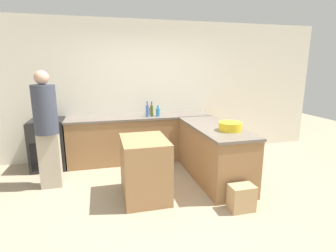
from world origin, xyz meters
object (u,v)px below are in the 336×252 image
object	(u,v)px
dish_soap_bottle	(158,112)
paper_bag	(242,198)
water_bottle_blue	(147,111)
island_table	(145,168)
person_by_range	(47,126)
range_oven	(49,144)
mixing_bowl	(230,126)
hot_sauce_bottle	(148,110)
olive_oil_bottle	(152,110)

from	to	relation	value
dish_soap_bottle	paper_bag	xyz separation A→B (m)	(0.63, -2.09, -0.80)
water_bottle_blue	paper_bag	bearing A→B (deg)	-67.91
island_table	person_by_range	xyz separation A→B (m)	(-1.34, 0.68, 0.53)
dish_soap_bottle	island_table	bearing A→B (deg)	-109.55
island_table	range_oven	bearing A→B (deg)	134.39
paper_bag	mixing_bowl	bearing A→B (deg)	77.17
island_table	paper_bag	world-z (taller)	island_table
hot_sauce_bottle	water_bottle_blue	world-z (taller)	water_bottle_blue
water_bottle_blue	range_oven	bearing A→B (deg)	176.03
range_oven	paper_bag	size ratio (longest dim) A/B	2.64
water_bottle_blue	person_by_range	world-z (taller)	person_by_range
island_table	water_bottle_blue	size ratio (longest dim) A/B	2.92
hot_sauce_bottle	paper_bag	size ratio (longest dim) A/B	0.55
island_table	person_by_range	distance (m)	1.59
mixing_bowl	person_by_range	size ratio (longest dim) A/B	0.19
water_bottle_blue	mixing_bowl	bearing A→B (deg)	-53.99
island_table	dish_soap_bottle	world-z (taller)	dish_soap_bottle
hot_sauce_bottle	water_bottle_blue	xyz separation A→B (m)	(-0.07, -0.27, 0.04)
range_oven	olive_oil_bottle	world-z (taller)	olive_oil_bottle
range_oven	water_bottle_blue	distance (m)	1.88
island_table	hot_sauce_bottle	xyz separation A→B (m)	(0.36, 1.67, 0.53)
range_oven	person_by_range	distance (m)	1.01
olive_oil_bottle	paper_bag	distance (m)	2.40
range_oven	person_by_range	xyz separation A→B (m)	(0.16, -0.85, 0.51)
mixing_bowl	water_bottle_blue	world-z (taller)	water_bottle_blue
person_by_range	water_bottle_blue	bearing A→B (deg)	24.06
range_oven	olive_oil_bottle	size ratio (longest dim) A/B	3.20
dish_soap_bottle	person_by_range	distance (m)	1.99
island_table	olive_oil_bottle	size ratio (longest dim) A/B	3.05
person_by_range	range_oven	bearing A→B (deg)	100.76
range_oven	mixing_bowl	size ratio (longest dim) A/B	2.62
person_by_range	paper_bag	size ratio (longest dim) A/B	5.20
hot_sauce_bottle	water_bottle_blue	size ratio (longest dim) A/B	0.64
hot_sauce_bottle	dish_soap_bottle	xyz separation A→B (m)	(0.14, -0.25, 0.01)
mixing_bowl	person_by_range	bearing A→B (deg)	166.18
hot_sauce_bottle	dish_soap_bottle	size ratio (longest dim) A/B	0.91
olive_oil_bottle	dish_soap_bottle	bearing A→B (deg)	-13.15
range_oven	hot_sauce_bottle	size ratio (longest dim) A/B	4.82
island_table	hot_sauce_bottle	size ratio (longest dim) A/B	4.59
island_table	dish_soap_bottle	bearing A→B (deg)	70.45
water_bottle_blue	paper_bag	distance (m)	2.39
olive_oil_bottle	dish_soap_bottle	xyz separation A→B (m)	(0.12, -0.03, -0.03)
island_table	water_bottle_blue	distance (m)	1.55
olive_oil_bottle	dish_soap_bottle	distance (m)	0.12
range_oven	island_table	world-z (taller)	range_oven
person_by_range	paper_bag	distance (m)	2.93
hot_sauce_bottle	paper_bag	xyz separation A→B (m)	(0.78, -2.34, -0.79)
water_bottle_blue	hot_sauce_bottle	bearing A→B (deg)	75.78
paper_bag	dish_soap_bottle	bearing A→B (deg)	106.82
island_table	olive_oil_bottle	world-z (taller)	olive_oil_bottle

